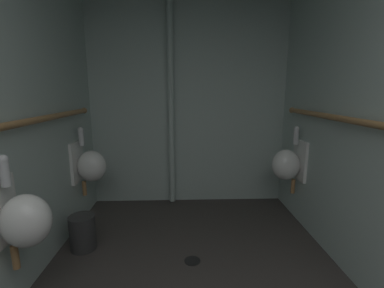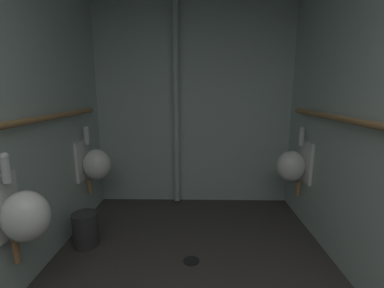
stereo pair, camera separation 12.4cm
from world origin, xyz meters
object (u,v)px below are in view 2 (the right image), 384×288
object	(u,v)px
floor_drain	(191,261)
standpipe_back_wall	(176,98)
urinal_left_mid	(23,215)
urinal_left_far	(95,164)
urinal_right_mid	(293,165)
waste_bin	(85,229)

from	to	relation	value
floor_drain	standpipe_back_wall	bearing A→B (deg)	99.85
urinal_left_mid	urinal_left_far	bearing A→B (deg)	90.00
urinal_left_far	urinal_right_mid	world-z (taller)	same
urinal_left_far	standpipe_back_wall	xyz separation A→B (m)	(0.86, 0.49, 0.70)
urinal_left_far	floor_drain	bearing A→B (deg)	-34.68
urinal_left_mid	urinal_right_mid	world-z (taller)	same
urinal_left_mid	urinal_right_mid	distance (m)	2.47
urinal_left_far	urinal_right_mid	size ratio (longest dim) A/B	1.00
floor_drain	waste_bin	xyz separation A→B (m)	(-1.01, 0.23, 0.16)
urinal_right_mid	standpipe_back_wall	size ratio (longest dim) A/B	0.28
urinal_left_far	floor_drain	distance (m)	1.46
standpipe_back_wall	waste_bin	world-z (taller)	standpipe_back_wall
standpipe_back_wall	waste_bin	distance (m)	1.75
urinal_left_mid	urinal_left_far	xyz separation A→B (m)	(0.00, 1.23, 0.00)
urinal_right_mid	waste_bin	world-z (taller)	urinal_right_mid
urinal_left_mid	floor_drain	distance (m)	1.35
waste_bin	urinal_left_far	bearing A→B (deg)	97.83
standpipe_back_wall	floor_drain	distance (m)	1.84
standpipe_back_wall	urinal_left_far	bearing A→B (deg)	-150.18
floor_drain	urinal_left_mid	bearing A→B (deg)	-155.84
urinal_left_mid	urinal_left_far	distance (m)	1.23
floor_drain	urinal_left_far	bearing A→B (deg)	145.32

